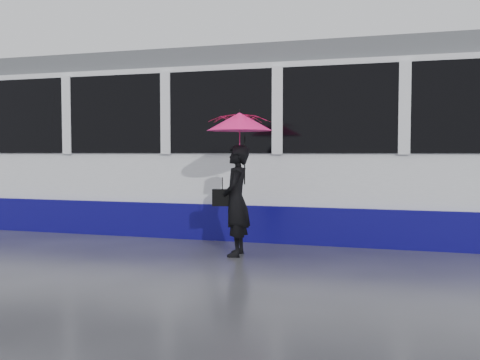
% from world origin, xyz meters
% --- Properties ---
extents(ground, '(90.00, 90.00, 0.00)m').
position_xyz_m(ground, '(0.00, 0.00, 0.00)').
color(ground, '#2B2B30').
rests_on(ground, ground).
extents(rails, '(34.00, 1.51, 0.02)m').
position_xyz_m(rails, '(0.00, 2.50, 0.01)').
color(rails, '#3F3D38').
rests_on(rails, ground).
extents(tram, '(26.00, 2.56, 3.35)m').
position_xyz_m(tram, '(1.06, 2.50, 1.64)').
color(tram, white).
rests_on(tram, ground).
extents(woman, '(0.47, 0.64, 1.62)m').
position_xyz_m(woman, '(0.21, 0.07, 0.81)').
color(woman, black).
rests_on(woman, ground).
extents(umbrella, '(1.09, 1.09, 1.09)m').
position_xyz_m(umbrella, '(0.26, 0.07, 1.77)').
color(umbrella, '#FF1583').
rests_on(umbrella, ground).
extents(handbag, '(0.30, 0.17, 0.43)m').
position_xyz_m(handbag, '(-0.01, 0.09, 0.85)').
color(handbag, black).
rests_on(handbag, ground).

